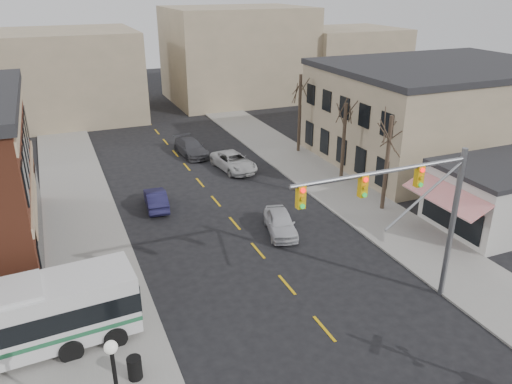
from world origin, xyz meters
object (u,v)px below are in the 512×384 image
car_b (156,199)px  pedestrian_far (99,293)px  street_lamp (115,374)px  pedestrian_near (102,326)px  trash_bin (135,368)px  traffic_signal_mast (414,203)px  car_c (234,162)px  car_a (280,223)px  car_d (191,148)px

car_b → pedestrian_far: (-5.21, -10.92, 0.30)m
street_lamp → car_b: size_ratio=1.10×
pedestrian_near → trash_bin: bearing=-178.2°
traffic_signal_mast → car_c: bearing=92.3°
car_a → car_b: (-6.57, 6.96, -0.05)m
street_lamp → car_a: 17.57m
car_a → pedestrian_near: 13.73m
car_a → car_b: car_a is taller
trash_bin → pedestrian_far: size_ratio=0.58×
car_a → pedestrian_far: pedestrian_far is taller
street_lamp → car_c: (13.31, 24.72, -2.60)m
traffic_signal_mast → car_d: (-3.18, 26.86, -4.96)m
car_c → pedestrian_far: pedestrian_far is taller
pedestrian_near → pedestrian_far: bearing=-20.0°
car_c → car_d: (-2.31, 5.20, 0.00)m
traffic_signal_mast → car_a: bearing=103.0°
pedestrian_near → pedestrian_far: size_ratio=1.06×
traffic_signal_mast → trash_bin: traffic_signal_mast is taller
car_b → car_a: bearing=138.7°
car_b → car_d: car_d is taller
car_c → street_lamp: bearing=-125.4°
traffic_signal_mast → trash_bin: 14.18m
street_lamp → car_a: bearing=46.3°
pedestrian_near → traffic_signal_mast: bearing=-117.7°
traffic_signal_mast → car_c: 22.24m
street_lamp → trash_bin: (0.95, 3.12, -2.72)m
trash_bin → car_b: bearing=74.7°
car_c → trash_bin: bearing=-126.9°
pedestrian_near → car_d: bearing=-41.2°
trash_bin → pedestrian_far: 5.54m
traffic_signal_mast → car_c: (-0.87, 21.66, -4.96)m
trash_bin → car_c: size_ratio=0.19×
car_b → car_d: size_ratio=0.81×
trash_bin → car_a: size_ratio=0.23×
street_lamp → car_a: street_lamp is taller
car_b → car_c: 9.45m
car_a → pedestrian_near: (-11.94, -6.78, 0.31)m
car_c → pedestrian_near: bearing=-132.1°
traffic_signal_mast → street_lamp: traffic_signal_mast is taller
street_lamp → pedestrian_far: 8.92m
pedestrian_far → traffic_signal_mast: bearing=-60.4°
pedestrian_far → car_c: bearing=12.1°
car_b → pedestrian_near: size_ratio=2.25×
street_lamp → car_b: (5.42, 19.52, -2.66)m
car_a → pedestrian_far: bearing=-147.2°
pedestrian_near → car_c: bearing=-51.8°
traffic_signal_mast → trash_bin: (-13.23, 0.06, -5.08)m
traffic_signal_mast → pedestrian_near: 15.12m
car_d → pedestrian_far: (-10.79, -21.32, 0.24)m
car_a → car_c: (1.32, 12.16, 0.01)m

